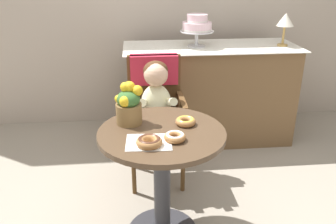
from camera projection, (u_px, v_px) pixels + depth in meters
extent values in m
cylinder|color=#4C3826|center=(162.00, 133.00, 1.97)|extent=(0.72, 0.72, 0.03)
cylinder|color=#333338|center=(162.00, 187.00, 2.11)|extent=(0.10, 0.10, 0.69)
cube|color=brown|center=(156.00, 125.00, 2.63)|extent=(0.42, 0.42, 0.04)
cube|color=brown|center=(154.00, 84.00, 2.71)|extent=(0.40, 0.04, 0.46)
cube|color=brown|center=(130.00, 112.00, 2.57)|extent=(0.04, 0.38, 0.18)
cube|color=brown|center=(182.00, 110.00, 2.61)|extent=(0.04, 0.38, 0.18)
cube|color=#B22338|center=(154.00, 69.00, 2.66)|extent=(0.36, 0.11, 0.22)
cylinder|color=brown|center=(134.00, 167.00, 2.55)|extent=(0.03, 0.03, 0.45)
cylinder|color=brown|center=(183.00, 164.00, 2.58)|extent=(0.03, 0.03, 0.45)
cylinder|color=brown|center=(133.00, 144.00, 2.88)|extent=(0.03, 0.03, 0.45)
cylinder|color=brown|center=(177.00, 142.00, 2.91)|extent=(0.03, 0.03, 0.45)
ellipsoid|color=beige|center=(156.00, 104.00, 2.55)|extent=(0.22, 0.16, 0.30)
sphere|color=#E0B293|center=(156.00, 74.00, 2.45)|extent=(0.17, 0.17, 0.17)
ellipsoid|color=#4C2D19|center=(156.00, 70.00, 2.46)|extent=(0.17, 0.17, 0.14)
cylinder|color=beige|center=(143.00, 103.00, 2.44)|extent=(0.08, 0.23, 0.13)
sphere|color=#E0B293|center=(145.00, 116.00, 2.40)|extent=(0.06, 0.06, 0.06)
cylinder|color=beige|center=(171.00, 102.00, 2.46)|extent=(0.08, 0.23, 0.13)
sphere|color=#E0B293|center=(170.00, 115.00, 2.41)|extent=(0.06, 0.06, 0.06)
cylinder|color=#3F4760|center=(149.00, 123.00, 2.51)|extent=(0.09, 0.22, 0.09)
cylinder|color=#3F4760|center=(151.00, 151.00, 2.48)|extent=(0.08, 0.08, 0.26)
cylinder|color=#3F4760|center=(165.00, 122.00, 2.52)|extent=(0.09, 0.22, 0.09)
cylinder|color=#3F4760|center=(166.00, 151.00, 2.49)|extent=(0.08, 0.08, 0.26)
cube|color=white|center=(149.00, 142.00, 1.84)|extent=(0.25, 0.20, 0.00)
torus|color=#AD7542|center=(186.00, 122.00, 2.04)|extent=(0.12, 0.12, 0.04)
torus|color=gold|center=(186.00, 120.00, 2.04)|extent=(0.10, 0.10, 0.02)
torus|color=#AD7542|center=(175.00, 137.00, 1.86)|extent=(0.12, 0.12, 0.04)
torus|color=white|center=(175.00, 135.00, 1.85)|extent=(0.10, 0.10, 0.02)
torus|color=#AD7542|center=(149.00, 142.00, 1.80)|extent=(0.14, 0.14, 0.04)
torus|color=#512D1E|center=(149.00, 140.00, 1.80)|extent=(0.12, 0.12, 0.02)
cylinder|color=brown|center=(129.00, 114.00, 2.04)|extent=(0.15, 0.15, 0.12)
ellipsoid|color=#38662D|center=(128.00, 99.00, 2.01)|extent=(0.14, 0.14, 0.10)
sphere|color=gold|center=(137.00, 91.00, 1.99)|extent=(0.06, 0.06, 0.06)
sphere|color=gold|center=(129.00, 87.00, 2.00)|extent=(0.07, 0.07, 0.07)
sphere|color=gold|center=(125.00, 87.00, 2.00)|extent=(0.06, 0.06, 0.06)
sphere|color=gold|center=(119.00, 99.00, 2.01)|extent=(0.05, 0.05, 0.05)
sphere|color=gold|center=(125.00, 101.00, 1.97)|extent=(0.07, 0.07, 0.07)
sphere|color=gold|center=(132.00, 101.00, 1.98)|extent=(0.06, 0.06, 0.06)
cube|color=brown|center=(209.00, 94.00, 3.31)|extent=(1.50, 0.56, 0.90)
cube|color=white|center=(211.00, 47.00, 3.14)|extent=(1.56, 0.62, 0.01)
cylinder|color=silver|center=(196.00, 46.00, 3.12)|extent=(0.16, 0.16, 0.01)
cylinder|color=silver|center=(197.00, 39.00, 3.10)|extent=(0.03, 0.03, 0.12)
cylinder|color=silver|center=(197.00, 31.00, 3.07)|extent=(0.30, 0.30, 0.01)
cylinder|color=silver|center=(197.00, 26.00, 3.06)|extent=(0.25, 0.25, 0.08)
cylinder|color=white|center=(197.00, 29.00, 3.07)|extent=(0.26, 0.26, 0.01)
cylinder|color=silver|center=(197.00, 18.00, 3.03)|extent=(0.18, 0.18, 0.07)
cylinder|color=white|center=(197.00, 21.00, 3.04)|extent=(0.18, 0.18, 0.01)
cylinder|color=#B28C47|center=(282.00, 45.00, 3.15)|extent=(0.09, 0.09, 0.01)
cylinder|color=#B28C47|center=(284.00, 35.00, 3.11)|extent=(0.02, 0.02, 0.16)
cone|color=silver|center=(286.00, 19.00, 3.06)|extent=(0.15, 0.15, 0.11)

